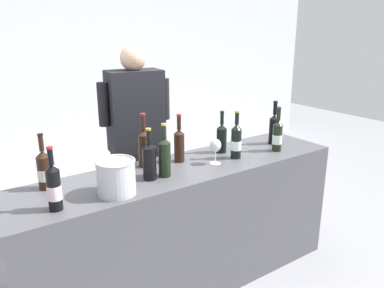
% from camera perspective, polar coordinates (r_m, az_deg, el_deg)
% --- Properties ---
extents(ground_plane, '(12.00, 12.00, 0.00)m').
position_cam_1_polar(ground_plane, '(3.02, -1.09, -19.82)').
color(ground_plane, gray).
extents(wall_back, '(8.00, 0.10, 2.80)m').
position_cam_1_polar(wall_back, '(4.82, -19.03, 11.28)').
color(wall_back, silver).
rests_on(wall_back, ground_plane).
extents(counter, '(2.34, 0.56, 0.91)m').
position_cam_1_polar(counter, '(2.77, -1.15, -12.28)').
color(counter, '#4C4C51').
rests_on(counter, ground_plane).
extents(wine_bottle_0, '(0.08, 0.08, 0.34)m').
position_cam_1_polar(wine_bottle_0, '(2.39, -4.11, -1.79)').
color(wine_bottle_0, black).
rests_on(wine_bottle_0, counter).
extents(wine_bottle_1, '(0.07, 0.07, 0.34)m').
position_cam_1_polar(wine_bottle_1, '(2.64, -1.91, 0.00)').
color(wine_bottle_1, black).
rests_on(wine_bottle_1, counter).
extents(wine_bottle_2, '(0.08, 0.08, 0.32)m').
position_cam_1_polar(wine_bottle_2, '(2.35, -6.34, -2.42)').
color(wine_bottle_2, black).
rests_on(wine_bottle_2, counter).
extents(wine_bottle_3, '(0.07, 0.07, 0.34)m').
position_cam_1_polar(wine_bottle_3, '(2.95, 12.56, 1.27)').
color(wine_bottle_3, black).
rests_on(wine_bottle_3, counter).
extents(wine_bottle_4, '(0.08, 0.08, 0.33)m').
position_cam_1_polar(wine_bottle_4, '(2.36, -21.08, -3.60)').
color(wine_bottle_4, black).
rests_on(wine_bottle_4, counter).
extents(wine_bottle_5, '(0.08, 0.08, 0.35)m').
position_cam_1_polar(wine_bottle_5, '(3.12, 12.07, 2.38)').
color(wine_bottle_5, black).
rests_on(wine_bottle_5, counter).
extents(wine_bottle_6, '(0.08, 0.08, 0.31)m').
position_cam_1_polar(wine_bottle_6, '(2.85, 4.41, 0.99)').
color(wine_bottle_6, black).
rests_on(wine_bottle_6, counter).
extents(wine_bottle_7, '(0.07, 0.07, 0.34)m').
position_cam_1_polar(wine_bottle_7, '(2.07, -19.81, -6.07)').
color(wine_bottle_7, black).
rests_on(wine_bottle_7, counter).
extents(wine_bottle_8, '(0.08, 0.08, 0.36)m').
position_cam_1_polar(wine_bottle_8, '(2.56, -7.15, -0.41)').
color(wine_bottle_8, black).
rests_on(wine_bottle_8, counter).
extents(wine_bottle_9, '(0.07, 0.07, 0.34)m').
position_cam_1_polar(wine_bottle_9, '(2.73, 6.57, 0.44)').
color(wine_bottle_9, black).
rests_on(wine_bottle_9, counter).
extents(wine_glass, '(0.08, 0.08, 0.18)m').
position_cam_1_polar(wine_glass, '(2.60, 3.51, -0.36)').
color(wine_glass, silver).
rests_on(wine_glass, counter).
extents(ice_bucket, '(0.22, 0.22, 0.20)m').
position_cam_1_polar(ice_bucket, '(2.18, -11.20, -4.81)').
color(ice_bucket, silver).
rests_on(ice_bucket, counter).
extents(person_server, '(0.57, 0.30, 1.68)m').
position_cam_1_polar(person_server, '(3.12, -8.13, -1.62)').
color(person_server, black).
rests_on(person_server, ground_plane).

